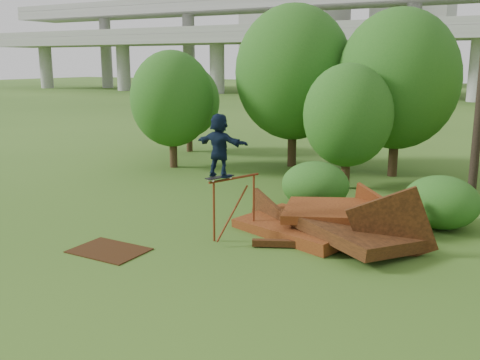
% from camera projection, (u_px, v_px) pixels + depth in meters
% --- Properties ---
extents(ground, '(240.00, 240.00, 0.00)m').
position_uv_depth(ground, '(229.00, 267.00, 12.45)').
color(ground, '#2D5116').
rests_on(ground, ground).
extents(scrap_pile, '(5.67, 3.59, 2.22)m').
position_uv_depth(scrap_pile, '(328.00, 225.00, 14.35)').
color(scrap_pile, '#491A0D').
rests_on(scrap_pile, ground).
extents(grind_rail, '(0.66, 1.64, 1.64)m').
position_uv_depth(grind_rail, '(234.00, 196.00, 14.46)').
color(grind_rail, maroon).
rests_on(grind_rail, ground).
extents(skateboard, '(0.50, 0.85, 0.09)m').
position_uv_depth(skateboard, '(220.00, 177.00, 14.01)').
color(skateboard, black).
rests_on(skateboard, grind_rail).
extents(skater, '(1.57, 0.61, 1.66)m').
position_uv_depth(skater, '(219.00, 145.00, 13.82)').
color(skater, black).
rests_on(skater, skateboard).
extents(flat_plate, '(1.85, 1.34, 0.03)m').
position_uv_depth(flat_plate, '(109.00, 250.00, 13.48)').
color(flat_plate, black).
rests_on(flat_plate, ground).
extents(tree_0, '(3.68, 3.68, 5.20)m').
position_uv_depth(tree_0, '(172.00, 99.00, 23.58)').
color(tree_0, black).
rests_on(tree_0, ground).
extents(tree_1, '(5.15, 5.15, 7.17)m').
position_uv_depth(tree_1, '(294.00, 73.00, 23.59)').
color(tree_1, black).
rests_on(tree_1, ground).
extents(tree_2, '(3.30, 3.30, 4.65)m').
position_uv_depth(tree_2, '(348.00, 115.00, 19.61)').
color(tree_2, black).
rests_on(tree_2, ground).
extents(tree_3, '(4.90, 4.90, 6.80)m').
position_uv_depth(tree_3, '(398.00, 79.00, 21.52)').
color(tree_3, black).
rests_on(tree_3, ground).
extents(tree_6, '(3.24, 3.24, 4.53)m').
position_uv_depth(tree_6, '(189.00, 101.00, 27.94)').
color(tree_6, black).
rests_on(tree_6, ground).
extents(shrub_left, '(2.21, 2.04, 1.53)m').
position_uv_depth(shrub_left, '(315.00, 185.00, 17.35)').
color(shrub_left, '#144713').
rests_on(shrub_left, ground).
extents(shrub_right, '(2.15, 1.97, 1.52)m').
position_uv_depth(shrub_right, '(441.00, 202.00, 15.20)').
color(shrub_right, '#144713').
rests_on(shrub_right, ground).
extents(building_right, '(14.00, 14.00, 28.00)m').
position_uv_depth(building_right, '(414.00, 13.00, 104.48)').
color(building_right, '#9E9E99').
rests_on(building_right, ground).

